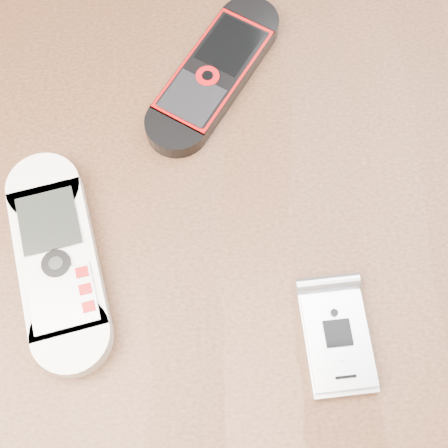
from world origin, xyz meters
TOP-DOWN VIEW (x-y plane):
  - ground at (0.00, 0.00)m, footprint 4.00×4.00m
  - table at (0.00, 0.00)m, footprint 1.20×0.80m
  - nokia_white at (-0.12, -0.02)m, footprint 0.10×0.18m
  - nokia_black_red at (0.00, 0.14)m, footprint 0.14×0.17m
  - motorola_razr at (0.08, -0.09)m, footprint 0.05×0.09m

SIDE VIEW (x-z plane):
  - ground at x=0.00m, z-range 0.00..0.00m
  - table at x=0.00m, z-range 0.27..1.02m
  - motorola_razr at x=0.08m, z-range 0.75..0.76m
  - nokia_black_red at x=0.00m, z-range 0.75..0.77m
  - nokia_white at x=-0.12m, z-range 0.75..0.77m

